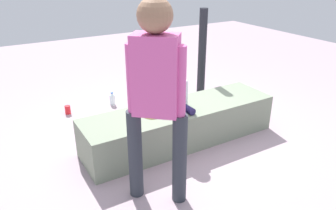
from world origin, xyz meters
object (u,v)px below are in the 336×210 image
object	(u,v)px
cake_plate	(153,113)
handbag_black_leather	(158,89)
gift_bag	(165,114)
party_cup_red	(68,110)
water_bottle_near_gift	(212,105)
adult_standing	(156,88)
child_seated	(177,91)
water_bottle_far_side	(112,99)
cake_box_white	(116,123)

from	to	relation	value
cake_plate	handbag_black_leather	bearing A→B (deg)	59.20
gift_bag	party_cup_red	world-z (taller)	gift_bag
party_cup_red	water_bottle_near_gift	bearing A→B (deg)	-28.49
adult_standing	handbag_black_leather	distance (m)	2.52
child_seated	water_bottle_near_gift	size ratio (longest dim) A/B	2.28
adult_standing	water_bottle_far_side	world-z (taller)	adult_standing
child_seated	cake_box_white	distance (m)	1.03
cake_plate	handbag_black_leather	distance (m)	1.60
handbag_black_leather	water_bottle_near_gift	bearing A→B (deg)	-68.07
water_bottle_far_side	cake_box_white	distance (m)	0.71
gift_bag	cake_box_white	xyz separation A→B (m)	(-0.59, 0.21, -0.07)
water_bottle_near_gift	water_bottle_far_side	xyz separation A→B (m)	(-1.08, 0.91, -0.01)
gift_bag	cake_box_white	size ratio (longest dim) A/B	0.97
water_bottle_near_gift	water_bottle_far_side	bearing A→B (deg)	139.90
child_seated	cake_box_white	size ratio (longest dim) A/B	1.62
cake_box_white	handbag_black_leather	size ratio (longest dim) A/B	0.89
water_bottle_near_gift	party_cup_red	distance (m)	1.96
child_seated	gift_bag	distance (m)	0.73
gift_bag	handbag_black_leather	distance (m)	0.93
handbag_black_leather	cake_plate	bearing A→B (deg)	-120.80
party_cup_red	gift_bag	bearing A→B (deg)	-42.09
water_bottle_near_gift	cake_plate	bearing A→B (deg)	-158.00
gift_bag	water_bottle_near_gift	distance (m)	0.72
adult_standing	cake_plate	bearing A→B (deg)	64.65
child_seated	adult_standing	xyz separation A→B (m)	(-0.63, -0.69, 0.38)
gift_bag	handbag_black_leather	size ratio (longest dim) A/B	0.87
adult_standing	water_bottle_near_gift	bearing A→B (deg)	38.22
water_bottle_near_gift	child_seated	bearing A→B (deg)	-150.82
gift_bag	water_bottle_near_gift	xyz separation A→B (m)	(0.72, -0.03, -0.03)
gift_bag	party_cup_red	xyz separation A→B (m)	(-1.00, 0.90, -0.07)
cake_plate	cake_box_white	distance (m)	0.82
gift_bag	water_bottle_near_gift	size ratio (longest dim) A/B	1.37
adult_standing	cake_box_white	bearing A→B (deg)	82.47
adult_standing	gift_bag	distance (m)	1.69
child_seated	gift_bag	world-z (taller)	child_seated
water_bottle_near_gift	cake_box_white	size ratio (longest dim) A/B	0.71
cake_plate	water_bottle_far_side	bearing A→B (deg)	86.97
child_seated	gift_bag	size ratio (longest dim) A/B	1.67
cake_plate	water_bottle_far_side	world-z (taller)	cake_plate
child_seated	water_bottle_far_side	bearing A→B (deg)	99.13
handbag_black_leather	adult_standing	bearing A→B (deg)	-118.98
adult_standing	party_cup_red	distance (m)	2.33
child_seated	handbag_black_leather	size ratio (longest dim) A/B	1.45
water_bottle_near_gift	cake_box_white	xyz separation A→B (m)	(-1.31, 0.24, -0.04)
cake_plate	water_bottle_far_side	xyz separation A→B (m)	(0.07, 1.38, -0.36)
child_seated	adult_standing	distance (m)	1.01
gift_bag	cake_box_white	bearing A→B (deg)	160.28
cake_plate	water_bottle_far_side	distance (m)	1.43
gift_bag	child_seated	bearing A→B (deg)	-105.44
adult_standing	water_bottle_near_gift	xyz separation A→B (m)	(1.49, 1.18, -0.92)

